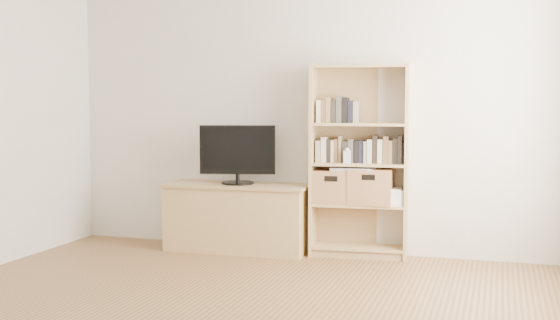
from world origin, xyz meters
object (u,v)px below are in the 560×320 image
at_px(laptop, 354,169).
at_px(tv_stand, 238,219).
at_px(baby_monitor, 347,157).
at_px(television, 238,154).
at_px(basket_left, 333,186).
at_px(basket_right, 371,186).
at_px(bookshelf, 359,161).

bearing_deg(laptop, tv_stand, -173.38).
bearing_deg(baby_monitor, laptop, 64.56).
relative_size(tv_stand, television, 1.87).
bearing_deg(basket_left, basket_right, -0.41).
bearing_deg(basket_right, laptop, -174.47).
height_order(baby_monitor, basket_right, baby_monitor).
bearing_deg(baby_monitor, basket_right, 30.29).
distance_m(bookshelf, baby_monitor, 0.14).
xyz_separation_m(basket_right, laptop, (-0.14, -0.02, 0.15)).
xyz_separation_m(bookshelf, basket_right, (0.10, 0.00, -0.22)).
height_order(tv_stand, laptop, laptop).
height_order(baby_monitor, basket_left, baby_monitor).
bearing_deg(basket_right, baby_monitor, -153.60).
bearing_deg(bookshelf, basket_right, -2.60).
xyz_separation_m(television, basket_left, (0.86, 0.06, -0.27)).
relative_size(television, laptop, 1.88).
bearing_deg(tv_stand, basket_right, 3.10).
relative_size(bookshelf, television, 2.47).
xyz_separation_m(tv_stand, laptop, (1.04, 0.07, 0.47)).
bearing_deg(tv_stand, baby_monitor, -2.04).
distance_m(tv_stand, laptop, 1.14).
xyz_separation_m(tv_stand, basket_right, (1.19, 0.09, 0.33)).
relative_size(basket_left, basket_right, 0.93).
bearing_deg(television, basket_left, -9.28).
bearing_deg(basket_right, tv_stand, -178.40).
relative_size(tv_stand, baby_monitor, 11.55).
height_order(bookshelf, laptop, bookshelf).
relative_size(basket_left, laptop, 0.96).
distance_m(bookshelf, basket_left, 0.32).
bearing_deg(television, tv_stand, 0.00).
relative_size(television, baby_monitor, 6.18).
height_order(tv_stand, basket_right, basket_right).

